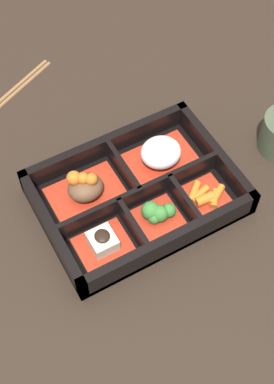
% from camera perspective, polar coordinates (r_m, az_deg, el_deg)
% --- Properties ---
extents(ground_plane, '(3.00, 3.00, 0.00)m').
position_cam_1_polar(ground_plane, '(0.86, 0.00, -0.92)').
color(ground_plane, black).
extents(bento_base, '(0.31, 0.22, 0.01)m').
position_cam_1_polar(bento_base, '(0.86, 0.00, -0.74)').
color(bento_base, black).
rests_on(bento_base, ground_plane).
extents(bento_rim, '(0.31, 0.22, 0.05)m').
position_cam_1_polar(bento_rim, '(0.84, 0.13, -0.16)').
color(bento_rim, black).
rests_on(bento_rim, ground_plane).
extents(bowl_stew, '(0.12, 0.08, 0.05)m').
position_cam_1_polar(bowl_stew, '(0.84, -5.57, 0.42)').
color(bowl_stew, '#B22D19').
rests_on(bowl_stew, bento_base).
extents(bowl_rice, '(0.12, 0.08, 0.04)m').
position_cam_1_polar(bowl_rice, '(0.88, 2.55, 4.04)').
color(bowl_rice, '#B22D19').
rests_on(bowl_rice, bento_base).
extents(bowl_tofu, '(0.08, 0.07, 0.04)m').
position_cam_1_polar(bowl_tofu, '(0.80, -3.67, -5.40)').
color(bowl_tofu, '#B22D19').
rests_on(bowl_tofu, bento_base).
extents(bowl_greens, '(0.07, 0.07, 0.03)m').
position_cam_1_polar(bowl_greens, '(0.82, 2.12, -2.40)').
color(bowl_greens, '#B22D19').
rests_on(bowl_greens, bento_base).
extents(bowl_carrots, '(0.07, 0.07, 0.02)m').
position_cam_1_polar(bowl_carrots, '(0.85, 7.31, -0.41)').
color(bowl_carrots, '#B22D19').
rests_on(bowl_carrots, bento_base).
extents(chopsticks, '(0.20, 0.11, 0.01)m').
position_cam_1_polar(chopsticks, '(1.03, -13.51, 10.08)').
color(chopsticks, brown).
rests_on(chopsticks, ground_plane).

